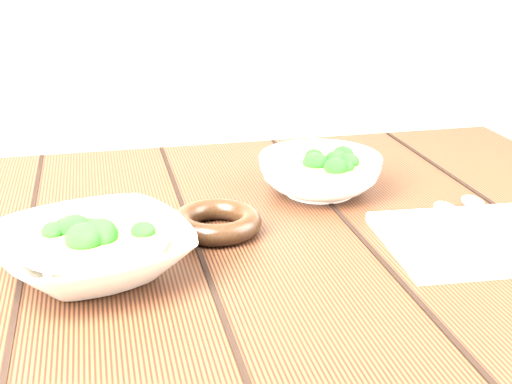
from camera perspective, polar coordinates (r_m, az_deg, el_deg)
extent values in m
cube|color=#331A0E|center=(0.89, -3.62, -4.80)|extent=(1.20, 0.80, 0.04)
cube|color=#331A0E|center=(1.52, 15.28, -10.19)|extent=(0.07, 0.07, 0.71)
imported|color=silver|center=(0.80, -12.84, -4.68)|extent=(0.26, 0.26, 0.05)
cylinder|color=olive|center=(0.80, -12.93, -3.66)|extent=(0.17, 0.17, 0.00)
ellipsoid|color=#21801C|center=(0.80, -11.54, -3.00)|extent=(0.03, 0.03, 0.03)
ellipsoid|color=#21801C|center=(0.82, -12.11, -2.33)|extent=(0.03, 0.03, 0.03)
ellipsoid|color=#21801C|center=(0.83, -14.67, -2.27)|extent=(0.03, 0.03, 0.03)
ellipsoid|color=#21801C|center=(0.80, -14.74, -3.31)|extent=(0.03, 0.03, 0.03)
ellipsoid|color=#21801C|center=(0.77, -15.05, -4.22)|extent=(0.03, 0.03, 0.03)
ellipsoid|color=#21801C|center=(0.75, -12.59, -4.85)|extent=(0.03, 0.03, 0.03)
ellipsoid|color=#21801C|center=(0.78, -11.17, -3.62)|extent=(0.03, 0.03, 0.03)
imported|color=silver|center=(1.02, 5.13, 1.41)|extent=(0.20, 0.20, 0.05)
cylinder|color=olive|center=(1.02, 5.16, 2.34)|extent=(0.14, 0.14, 0.00)
ellipsoid|color=#21801C|center=(1.03, 5.97, 2.77)|extent=(0.03, 0.03, 0.02)
ellipsoid|color=#21801C|center=(1.04, 5.27, 3.10)|extent=(0.03, 0.03, 0.02)
ellipsoid|color=#21801C|center=(1.04, 3.50, 3.13)|extent=(0.03, 0.03, 0.02)
ellipsoid|color=#21801C|center=(1.01, 4.00, 2.60)|extent=(0.03, 0.03, 0.02)
ellipsoid|color=#21801C|center=(0.99, 4.25, 2.15)|extent=(0.03, 0.03, 0.02)
ellipsoid|color=#21801C|center=(0.98, 6.15, 1.86)|extent=(0.03, 0.03, 0.02)
ellipsoid|color=#21801C|center=(1.01, 6.50, 2.46)|extent=(0.03, 0.03, 0.02)
torus|color=black|center=(0.89, -3.19, -2.40)|extent=(0.15, 0.15, 0.03)
cube|color=beige|center=(0.90, 17.35, -3.64)|extent=(0.23, 0.20, 0.01)
cylinder|color=#A39E90|center=(0.89, 16.73, -3.30)|extent=(0.03, 0.14, 0.01)
ellipsoid|color=#A39E90|center=(0.96, 14.97, -1.29)|extent=(0.04, 0.06, 0.01)
cylinder|color=#A39E90|center=(0.92, 18.46, -2.67)|extent=(0.04, 0.14, 0.01)
ellipsoid|color=#A39E90|center=(0.99, 16.98, -0.77)|extent=(0.04, 0.06, 0.01)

